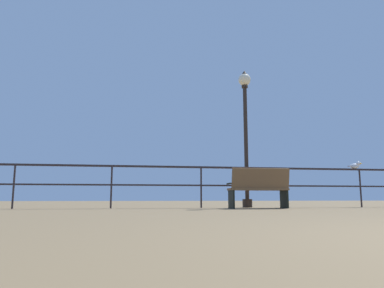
# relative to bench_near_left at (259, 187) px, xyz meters

# --- Properties ---
(pier_railing) EXTENTS (24.62, 0.05, 1.05)m
(pier_railing) POSITION_rel_bench_near_left_xyz_m (-0.18, 0.69, 0.26)
(pier_railing) COLOR #2C2323
(pier_railing) RESTS_ON ground_plane
(bench_near_left) EXTENTS (1.44, 0.65, 0.96)m
(bench_near_left) POSITION_rel_bench_near_left_xyz_m (0.00, 0.00, 0.00)
(bench_near_left) COLOR brown
(bench_near_left) RESTS_ON ground_plane
(lamppost_center) EXTENTS (0.34, 0.34, 3.79)m
(lamppost_center) POSITION_rel_bench_near_left_xyz_m (0.00, 0.93, 1.80)
(lamppost_center) COLOR #2D231B
(lamppost_center) RESTS_ON ground_plane
(seagull_on_rail) EXTENTS (0.27, 0.36, 0.19)m
(seagull_on_rail) POSITION_rel_bench_near_left_xyz_m (3.05, 0.67, 0.61)
(seagull_on_rail) COLOR silver
(seagull_on_rail) RESTS_ON pier_railing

